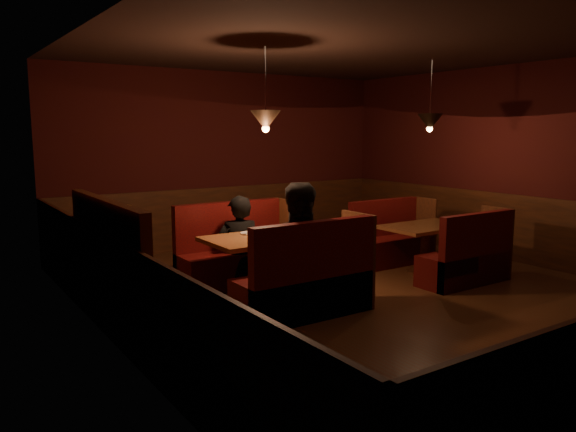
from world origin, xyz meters
TOP-DOWN VIEW (x-y plane):
  - room at (-0.28, 0.04)m, footprint 6.02×7.02m
  - main_table at (-1.08, 0.47)m, footprint 1.39×0.84m
  - main_bench_far at (-1.07, 1.25)m, footprint 1.52×0.54m
  - main_bench_near at (-1.07, -0.32)m, footprint 1.52×0.54m
  - second_table at (1.34, 0.28)m, footprint 1.18×0.76m
  - second_bench_far at (1.37, 0.99)m, footprint 1.31×0.49m
  - second_bench_near at (1.37, -0.42)m, footprint 1.31×0.49m
  - diner_a at (-1.15, 1.02)m, footprint 0.64×0.53m
  - diner_b at (-1.04, -0.20)m, footprint 0.92×0.76m

SIDE VIEW (x-z plane):
  - second_bench_far at x=1.37m, z-range -0.17..0.76m
  - second_bench_near at x=1.37m, z-range -0.17..0.76m
  - main_bench_far at x=-1.07m, z-range -0.19..0.85m
  - main_bench_near at x=-1.07m, z-range -0.19..0.85m
  - second_table at x=1.34m, z-range 0.16..0.83m
  - main_table at x=-1.08m, z-range 0.09..1.06m
  - diner_a at x=-1.15m, z-range 0.00..1.51m
  - diner_b at x=-1.04m, z-range 0.00..1.76m
  - room at x=-0.28m, z-range -0.41..2.51m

